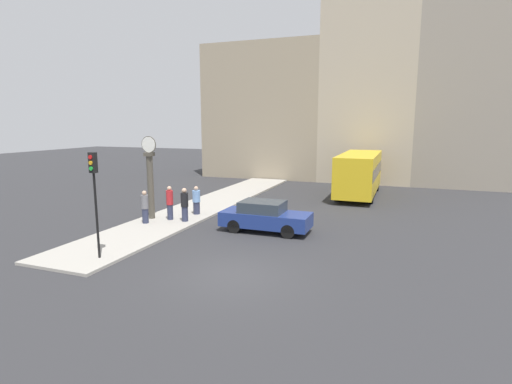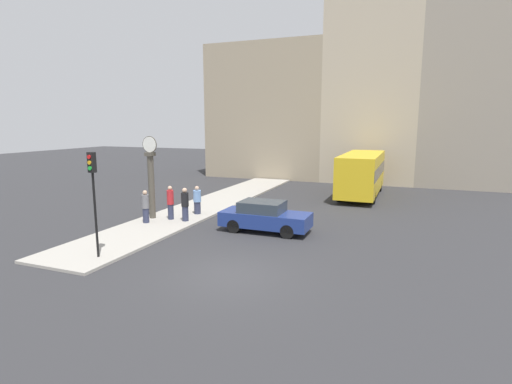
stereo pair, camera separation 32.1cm
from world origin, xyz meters
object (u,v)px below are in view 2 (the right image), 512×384
street_clock (151,179)px  pedestrian_grey_jacket (146,207)px  sedan_car (265,216)px  pedestrian_black_jacket (185,204)px  pedestrian_blue_stripe (197,200)px  traffic_light_near (93,183)px  bus_distant (362,172)px  pedestrian_red_top (170,203)px

street_clock → pedestrian_grey_jacket: bearing=-72.4°
sedan_car → street_clock: (-6.50, -0.02, 1.52)m
street_clock → pedestrian_black_jacket: size_ratio=2.50×
street_clock → pedestrian_black_jacket: 2.39m
street_clock → pedestrian_blue_stripe: 2.85m
pedestrian_blue_stripe → traffic_light_near: bearing=-88.9°
bus_distant → pedestrian_blue_stripe: size_ratio=5.29×
pedestrian_blue_stripe → pedestrian_red_top: pedestrian_red_top is taller
pedestrian_black_jacket → pedestrian_blue_stripe: bearing=98.3°
pedestrian_grey_jacket → pedestrian_blue_stripe: bearing=62.4°
sedan_car → pedestrian_blue_stripe: size_ratio=2.71×
bus_distant → pedestrian_blue_stripe: (-7.87, -9.82, -0.84)m
sedan_car → traffic_light_near: size_ratio=1.07×
sedan_car → pedestrian_red_top: pedestrian_red_top is taller
street_clock → pedestrian_red_top: size_ratio=2.44×
traffic_light_near → pedestrian_red_top: (-0.82, 6.26, -1.97)m
street_clock → pedestrian_black_jacket: bearing=1.6°
bus_distant → sedan_car: bearing=-105.2°
sedan_car → pedestrian_blue_stripe: bearing=159.8°
bus_distant → traffic_light_near: 19.39m
bus_distant → pedestrian_blue_stripe: bus_distant is taller
traffic_light_near → street_clock: (-1.92, 6.16, -0.73)m
traffic_light_near → pedestrian_red_top: 6.61m
traffic_light_near → pedestrian_black_jacket: traffic_light_near is taller
sedan_car → bus_distant: (3.15, 11.56, 0.98)m
traffic_light_near → pedestrian_grey_jacket: traffic_light_near is taller
sedan_car → pedestrian_grey_jacket: size_ratio=2.55×
pedestrian_blue_stripe → pedestrian_red_top: (-0.68, -1.66, 0.13)m
bus_distant → pedestrian_black_jacket: bus_distant is taller
bus_distant → street_clock: street_clock is taller
traffic_light_near → pedestrian_red_top: bearing=97.5°
pedestrian_blue_stripe → pedestrian_grey_jacket: 3.13m
pedestrian_blue_stripe → pedestrian_red_top: size_ratio=0.88×
sedan_car → pedestrian_blue_stripe: pedestrian_blue_stripe is taller
pedestrian_black_jacket → sedan_car: bearing=-0.5°
pedestrian_blue_stripe → pedestrian_red_top: 1.80m
sedan_car → bus_distant: 12.02m
bus_distant → pedestrian_red_top: 14.33m
street_clock → pedestrian_blue_stripe: street_clock is taller
pedestrian_black_jacket → bus_distant: bearing=56.5°
bus_distant → pedestrian_black_jacket: 13.83m
pedestrian_blue_stripe → bus_distant: bearing=51.3°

